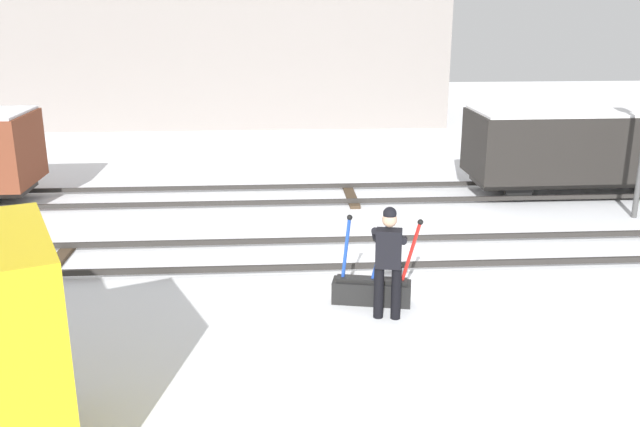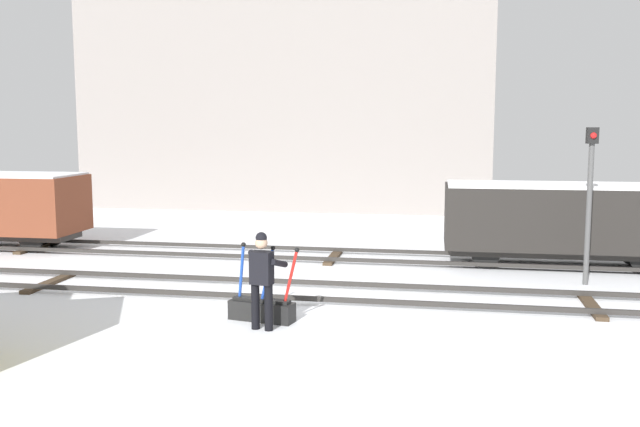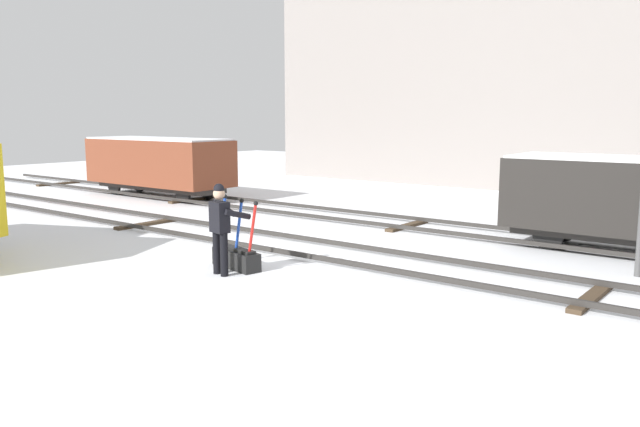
# 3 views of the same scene
# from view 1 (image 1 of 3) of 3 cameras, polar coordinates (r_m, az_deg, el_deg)

# --- Properties ---
(ground_plane) EXTENTS (60.00, 60.00, 0.00)m
(ground_plane) POSITION_cam_1_polar(r_m,az_deg,el_deg) (12.95, 4.60, -3.69)
(ground_plane) COLOR white
(track_main_line) EXTENTS (44.00, 1.94, 0.18)m
(track_main_line) POSITION_cam_1_polar(r_m,az_deg,el_deg) (12.91, 4.61, -3.22)
(track_main_line) COLOR #2D2B28
(track_main_line) RESTS_ON ground_plane
(track_siding_near) EXTENTS (44.00, 1.94, 0.18)m
(track_siding_near) POSITION_cam_1_polar(r_m,az_deg,el_deg) (16.86, 2.60, 1.66)
(track_siding_near) COLOR #2D2B28
(track_siding_near) RESTS_ON ground_plane
(switch_lever_frame) EXTENTS (1.39, 0.61, 1.45)m
(switch_lever_frame) POSITION_cam_1_polar(r_m,az_deg,el_deg) (10.97, 4.34, -6.20)
(switch_lever_frame) COLOR black
(switch_lever_frame) RESTS_ON ground_plane
(rail_worker) EXTENTS (0.64, 0.70, 1.75)m
(rail_worker) POSITION_cam_1_polar(r_m,az_deg,el_deg) (10.23, 5.71, -3.52)
(rail_worker) COLOR black
(rail_worker) RESTS_ON ground_plane
(freight_car_back_track) EXTENTS (5.86, 2.14, 2.12)m
(freight_car_back_track) POSITION_cam_1_polar(r_m,az_deg,el_deg) (18.20, 21.43, 5.30)
(freight_car_back_track) COLOR #2D2B28
(freight_car_back_track) RESTS_ON ground_plane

